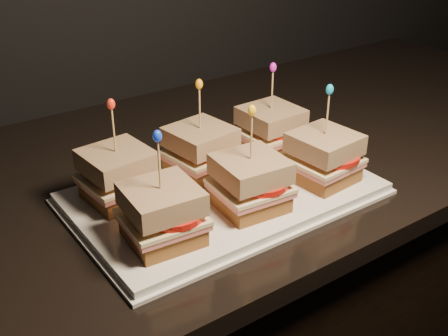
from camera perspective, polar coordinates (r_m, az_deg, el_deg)
granite_slab at (r=0.95m, az=-16.71°, el=-4.23°), size 2.51×0.74×0.03m
platter at (r=0.90m, az=0.00°, el=-2.58°), size 0.47×0.29×0.02m
platter_rim at (r=0.91m, az=0.00°, el=-2.91°), size 0.48×0.30×0.01m
sandwich_0_bread_bot at (r=0.88m, az=-10.55°, el=-2.32°), size 0.10×0.10×0.03m
sandwich_0_ham at (r=0.87m, az=-10.64°, el=-1.36°), size 0.11×0.11×0.01m
sandwich_0_cheese at (r=0.87m, az=-10.68°, el=-0.96°), size 0.11×0.11×0.01m
sandwich_0_tomato at (r=0.86m, az=-9.84°, el=-0.46°), size 0.09×0.09×0.01m
sandwich_0_bread_top at (r=0.86m, az=-10.85°, el=0.70°), size 0.10×0.10×0.03m
sandwich_0_pick at (r=0.84m, az=-11.12°, el=3.51°), size 0.00×0.00×0.09m
sandwich_0_frill at (r=0.82m, az=-11.41°, el=6.38°), size 0.01×0.01×0.02m
sandwich_1_bread_bot at (r=0.94m, az=-2.36°, el=0.26°), size 0.10×0.10×0.03m
sandwich_1_ham at (r=0.93m, az=-2.38°, el=1.18°), size 0.11×0.11×0.01m
sandwich_1_cheese at (r=0.93m, az=-2.39°, el=1.57°), size 0.12×0.11×0.01m
sandwich_1_tomato at (r=0.93m, az=-1.58°, el=2.04°), size 0.09×0.09×0.01m
sandwich_1_bread_top at (r=0.92m, az=-2.43°, el=3.14°), size 0.11×0.11×0.03m
sandwich_1_pick at (r=0.90m, az=-2.48°, el=5.81°), size 0.00×0.00×0.09m
sandwich_1_frill at (r=0.89m, az=-2.54°, el=8.51°), size 0.01×0.01×0.02m
sandwich_2_bread_bot at (r=1.02m, az=4.69°, el=2.48°), size 0.10×0.10×0.03m
sandwich_2_ham at (r=1.01m, az=4.72°, el=3.34°), size 0.10×0.10×0.01m
sandwich_2_cheese at (r=1.01m, az=4.74°, el=3.71°), size 0.11×0.10×0.01m
sandwich_2_tomato at (r=1.01m, az=5.50°, el=4.14°), size 0.09×0.09×0.01m
sandwich_2_bread_top at (r=1.00m, az=4.80°, el=5.18°), size 0.10×0.10×0.03m
sandwich_2_pick at (r=0.98m, az=4.91°, el=7.66°), size 0.00×0.00×0.09m
sandwich_2_frill at (r=0.97m, az=5.01°, el=10.16°), size 0.01×0.01×0.02m
sandwich_3_bread_bot at (r=0.78m, az=-6.20°, el=-6.43°), size 0.10×0.10×0.03m
sandwich_3_ham at (r=0.77m, az=-6.27°, el=-5.38°), size 0.11×0.11×0.01m
sandwich_3_cheese at (r=0.76m, az=-6.29°, el=-4.94°), size 0.11×0.11×0.01m
sandwich_3_tomato at (r=0.76m, az=-5.31°, el=-4.39°), size 0.09×0.09×0.01m
sandwich_3_bread_top at (r=0.75m, az=-6.40°, el=-3.13°), size 0.10×0.10×0.03m
sandwich_3_pick at (r=0.73m, az=-6.59°, el=0.00°), size 0.00×0.00×0.09m
sandwich_3_frill at (r=0.71m, az=-6.79°, el=3.23°), size 0.01×0.01×0.02m
sandwich_4_bread_bot at (r=0.85m, az=2.64°, el=-3.18°), size 0.10×0.10×0.03m
sandwich_4_ham at (r=0.84m, az=2.66°, el=-2.19°), size 0.11×0.11×0.01m
sandwich_4_cheese at (r=0.83m, az=2.67°, el=-1.77°), size 0.11×0.11×0.01m
sandwich_4_tomato at (r=0.83m, az=3.59°, el=-1.25°), size 0.09×0.09×0.01m
sandwich_4_bread_top at (r=0.82m, az=2.71°, el=-0.06°), size 0.10×0.10×0.03m
sandwich_4_pick at (r=0.80m, az=2.79°, el=2.86°), size 0.00×0.00×0.09m
sandwich_4_frill at (r=0.78m, az=2.86°, el=5.86°), size 0.01×0.01×0.02m
sandwich_5_bread_bot at (r=0.93m, az=9.94°, el=-0.43°), size 0.10×0.10×0.03m
sandwich_5_ham at (r=0.93m, az=10.02°, el=0.49°), size 0.11×0.11×0.01m
sandwich_5_cheese at (r=0.92m, az=10.05°, el=0.88°), size 0.11×0.11×0.01m
sandwich_5_tomato at (r=0.92m, az=10.88°, el=1.35°), size 0.09×0.09×0.01m
sandwich_5_bread_top at (r=0.91m, az=10.20°, el=2.46°), size 0.10×0.10×0.03m
sandwich_5_pick at (r=0.89m, az=10.44°, el=5.14°), size 0.00×0.00×0.09m
sandwich_5_frill at (r=0.88m, az=10.69°, el=7.85°), size 0.01×0.01×0.02m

